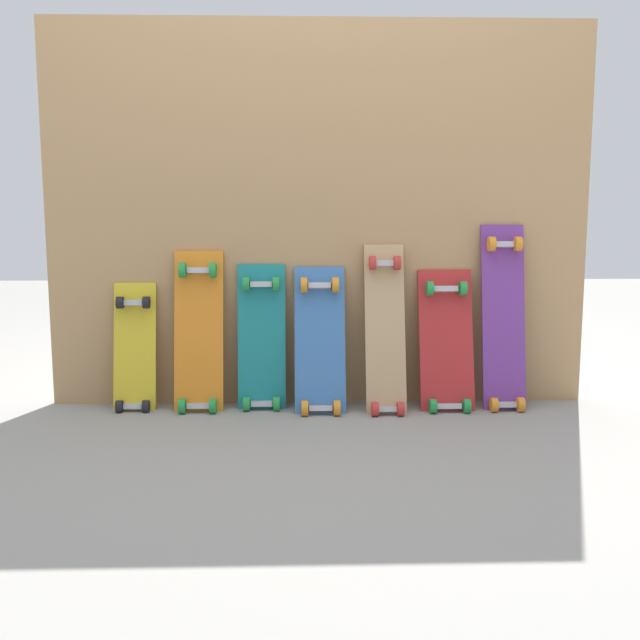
{
  "coord_description": "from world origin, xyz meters",
  "views": [
    {
      "loc": [
        -0.1,
        -3.32,
        0.88
      ],
      "look_at": [
        0.0,
        -0.07,
        0.4
      ],
      "focal_mm": 42.54,
      "sensor_mm": 36.0,
      "label": 1
    }
  ],
  "objects_px": {
    "skateboard_orange": "(199,338)",
    "skateboard_purple": "(504,324)",
    "skateboard_yellow": "(135,354)",
    "skateboard_blue": "(320,347)",
    "skateboard_teal": "(262,344)",
    "skateboard_red": "(447,347)",
    "skateboard_natural": "(385,336)"
  },
  "relations": [
    {
      "from": "skateboard_orange",
      "to": "skateboard_purple",
      "type": "height_order",
      "value": "skateboard_purple"
    },
    {
      "from": "skateboard_orange",
      "to": "skateboard_purple",
      "type": "relative_size",
      "value": 0.87
    },
    {
      "from": "skateboard_orange",
      "to": "skateboard_yellow",
      "type": "bearing_deg",
      "value": 177.2
    },
    {
      "from": "skateboard_orange",
      "to": "skateboard_blue",
      "type": "bearing_deg",
      "value": -3.48
    },
    {
      "from": "skateboard_teal",
      "to": "skateboard_blue",
      "type": "distance_m",
      "value": 0.26
    },
    {
      "from": "skateboard_orange",
      "to": "skateboard_teal",
      "type": "distance_m",
      "value": 0.28
    },
    {
      "from": "skateboard_teal",
      "to": "skateboard_red",
      "type": "distance_m",
      "value": 0.82
    },
    {
      "from": "skateboard_yellow",
      "to": "skateboard_purple",
      "type": "distance_m",
      "value": 1.63
    },
    {
      "from": "skateboard_yellow",
      "to": "skateboard_orange",
      "type": "relative_size",
      "value": 0.82
    },
    {
      "from": "skateboard_natural",
      "to": "skateboard_teal",
      "type": "bearing_deg",
      "value": 174.18
    },
    {
      "from": "skateboard_red",
      "to": "skateboard_purple",
      "type": "xyz_separation_m",
      "value": [
        0.25,
        0.01,
        0.1
      ]
    },
    {
      "from": "skateboard_teal",
      "to": "skateboard_purple",
      "type": "xyz_separation_m",
      "value": [
        1.07,
        -0.03,
        0.09
      ]
    },
    {
      "from": "skateboard_purple",
      "to": "skateboard_red",
      "type": "bearing_deg",
      "value": -177.75
    },
    {
      "from": "skateboard_yellow",
      "to": "skateboard_natural",
      "type": "height_order",
      "value": "skateboard_natural"
    },
    {
      "from": "skateboard_orange",
      "to": "skateboard_red",
      "type": "distance_m",
      "value": 1.09
    },
    {
      "from": "skateboard_natural",
      "to": "skateboard_orange",
      "type": "bearing_deg",
      "value": 177.4
    },
    {
      "from": "skateboard_yellow",
      "to": "skateboard_orange",
      "type": "distance_m",
      "value": 0.29
    },
    {
      "from": "skateboard_blue",
      "to": "skateboard_red",
      "type": "height_order",
      "value": "skateboard_blue"
    },
    {
      "from": "skateboard_purple",
      "to": "skateboard_yellow",
      "type": "bearing_deg",
      "value": 179.22
    },
    {
      "from": "skateboard_yellow",
      "to": "skateboard_purple",
      "type": "xyz_separation_m",
      "value": [
        1.63,
        -0.02,
        0.13
      ]
    },
    {
      "from": "skateboard_teal",
      "to": "skateboard_purple",
      "type": "relative_size",
      "value": 0.8
    },
    {
      "from": "skateboard_orange",
      "to": "skateboard_red",
      "type": "height_order",
      "value": "skateboard_orange"
    },
    {
      "from": "skateboard_orange",
      "to": "skateboard_teal",
      "type": "relative_size",
      "value": 1.09
    },
    {
      "from": "skateboard_orange",
      "to": "skateboard_purple",
      "type": "bearing_deg",
      "value": -0.35
    },
    {
      "from": "skateboard_teal",
      "to": "skateboard_red",
      "type": "bearing_deg",
      "value": -2.56
    },
    {
      "from": "skateboard_purple",
      "to": "skateboard_blue",
      "type": "bearing_deg",
      "value": -178.31
    },
    {
      "from": "skateboard_natural",
      "to": "skateboard_purple",
      "type": "bearing_deg",
      "value": 3.12
    },
    {
      "from": "skateboard_orange",
      "to": "skateboard_red",
      "type": "xyz_separation_m",
      "value": [
        1.09,
        -0.02,
        -0.05
      ]
    },
    {
      "from": "skateboard_yellow",
      "to": "skateboard_teal",
      "type": "bearing_deg",
      "value": 0.44
    },
    {
      "from": "skateboard_orange",
      "to": "skateboard_blue",
      "type": "height_order",
      "value": "skateboard_orange"
    },
    {
      "from": "skateboard_orange",
      "to": "skateboard_purple",
      "type": "xyz_separation_m",
      "value": [
        1.34,
        -0.01,
        0.06
      ]
    },
    {
      "from": "skateboard_natural",
      "to": "skateboard_red",
      "type": "bearing_deg",
      "value": 3.93
    }
  ]
}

